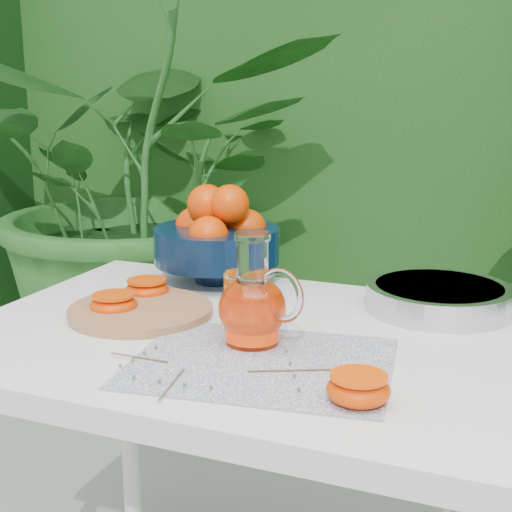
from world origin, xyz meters
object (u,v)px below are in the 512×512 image
at_px(fruit_bowl, 217,237).
at_px(white_table, 252,376).
at_px(juice_pitcher, 253,306).
at_px(cutting_board, 141,311).
at_px(saute_pan, 441,296).

bearing_deg(fruit_bowl, white_table, -55.06).
height_order(white_table, juice_pitcher, juice_pitcher).
bearing_deg(cutting_board, fruit_bowl, 83.49).
height_order(fruit_bowl, juice_pitcher, fruit_bowl).
xyz_separation_m(white_table, cutting_board, (-0.22, 0.01, 0.09)).
xyz_separation_m(fruit_bowl, saute_pan, (0.48, -0.03, -0.07)).
bearing_deg(saute_pan, fruit_bowl, 176.12).
bearing_deg(fruit_bowl, juice_pitcher, -56.62).
relative_size(white_table, fruit_bowl, 3.22).
distance_m(white_table, juice_pitcher, 0.16).
relative_size(juice_pitcher, saute_pan, 0.37).
distance_m(white_table, saute_pan, 0.39).
bearing_deg(white_table, saute_pan, 40.58).
relative_size(cutting_board, juice_pitcher, 1.44).
bearing_deg(white_table, juice_pitcher, -64.97).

